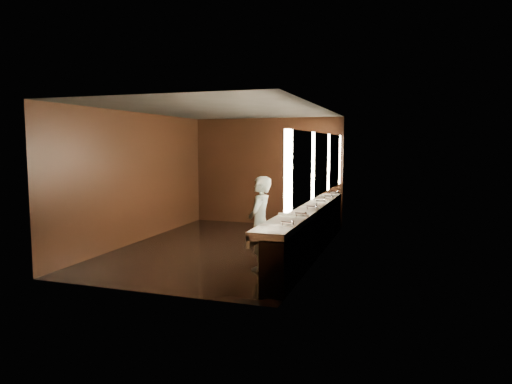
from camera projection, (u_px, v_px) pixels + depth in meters
floor at (224, 248)px, 9.38m from camera, size 6.00×6.00×0.00m
ceiling at (223, 110)px, 9.08m from camera, size 4.00×6.00×0.02m
wall_back at (267, 171)px, 12.06m from camera, size 4.00×0.02×2.80m
wall_front at (141, 196)px, 6.40m from camera, size 4.00×0.02×2.80m
wall_left at (138, 177)px, 9.86m from camera, size 0.02×6.00×2.80m
wall_right at (321, 182)px, 8.60m from camera, size 0.02×6.00×2.80m
sink_counter at (310, 229)px, 8.76m from camera, size 0.55×5.40×1.01m
mirror_band at (321, 164)px, 8.57m from camera, size 0.06×5.03×1.15m
person at (260, 223)px, 7.69m from camera, size 0.39×0.59×1.59m
trash_bin at (293, 245)px, 8.39m from camera, size 0.42×0.42×0.52m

